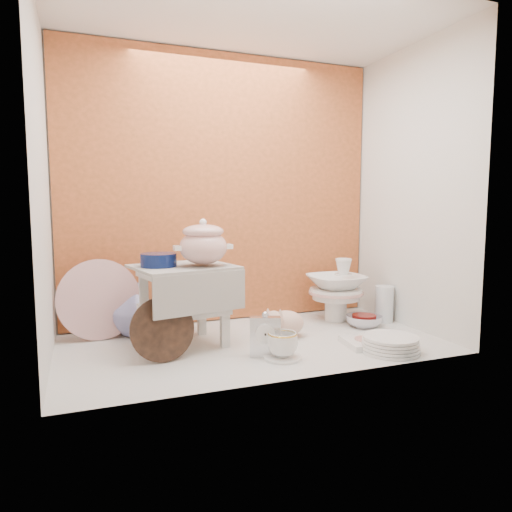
{
  "coord_description": "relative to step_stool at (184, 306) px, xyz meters",
  "views": [
    {
      "loc": [
        -0.76,
        -2.04,
        0.67
      ],
      "look_at": [
        0.02,
        0.02,
        0.42
      ],
      "focal_mm": 32.57,
      "sensor_mm": 36.0,
      "label": 1
    }
  ],
  "objects": [
    {
      "name": "teacup_saucer",
      "position": [
        0.36,
        -0.34,
        -0.18
      ],
      "size": [
        0.19,
        0.19,
        0.01
      ],
      "primitive_type": "cylinder",
      "rotation": [
        0.0,
        0.0,
        -0.18
      ],
      "color": "white",
      "rests_on": "ground"
    },
    {
      "name": "plush_pig",
      "position": [
        0.5,
        -0.05,
        -0.12
      ],
      "size": [
        0.26,
        0.19,
        0.15
      ],
      "primitive_type": "ellipsoid",
      "rotation": [
        0.0,
        0.0,
        0.08
      ],
      "color": "#D6AC97",
      "rests_on": "ground"
    },
    {
      "name": "porcelain_tower",
      "position": [
        0.91,
        0.16,
        -0.01
      ],
      "size": [
        0.37,
        0.37,
        0.36
      ],
      "primitive_type": null,
      "rotation": [
        0.0,
        0.0,
        -0.2
      ],
      "color": "white",
      "rests_on": "ground"
    },
    {
      "name": "crystal_bowl",
      "position": [
        0.99,
        -0.02,
        -0.16
      ],
      "size": [
        0.26,
        0.26,
        0.06
      ],
      "primitive_type": "imported",
      "rotation": [
        0.0,
        0.0,
        0.39
      ],
      "color": "silver",
      "rests_on": "ground"
    },
    {
      "name": "soup_tureen",
      "position": [
        0.08,
        -0.05,
        0.3
      ],
      "size": [
        0.33,
        0.33,
        0.22
      ],
      "primitive_type": null,
      "rotation": [
        0.0,
        0.0,
        -0.33
      ],
      "color": "white",
      "rests_on": "step_stool"
    },
    {
      "name": "gold_rim_teacup",
      "position": [
        0.36,
        -0.34,
        -0.13
      ],
      "size": [
        0.15,
        0.15,
        0.11
      ],
      "primitive_type": "imported",
      "rotation": [
        0.0,
        0.0,
        -0.16
      ],
      "color": "white",
      "rests_on": "teacup_saucer"
    },
    {
      "name": "step_stool",
      "position": [
        0.0,
        0.0,
        0.0
      ],
      "size": [
        0.51,
        0.46,
        0.38
      ],
      "primitive_type": null,
      "rotation": [
        0.0,
        0.0,
        0.21
      ],
      "color": "silver",
      "rests_on": "ground"
    },
    {
      "name": "clear_glass_vase",
      "position": [
        1.16,
        0.04,
        -0.09
      ],
      "size": [
        0.12,
        0.12,
        0.21
      ],
      "primitive_type": "cylinder",
      "rotation": [
        0.0,
        0.0,
        0.18
      ],
      "color": "silver",
      "rests_on": "ground"
    },
    {
      "name": "cobalt_bowl",
      "position": [
        -0.11,
        0.01,
        0.22
      ],
      "size": [
        0.17,
        0.17,
        0.06
      ],
      "primitive_type": "cylinder",
      "rotation": [
        0.0,
        0.0,
        0.03
      ],
      "color": "#091545",
      "rests_on": "step_stool"
    },
    {
      "name": "dinner_plate_stack",
      "position": [
        0.85,
        -0.43,
        -0.15
      ],
      "size": [
        0.29,
        0.29,
        0.07
      ],
      "primitive_type": "cylinder",
      "rotation": [
        0.0,
        0.0,
        -0.12
      ],
      "color": "white",
      "rests_on": "ground"
    },
    {
      "name": "lacquer_tray",
      "position": [
        -0.13,
        -0.19,
        -0.05
      ],
      "size": [
        0.28,
        0.09,
        0.28
      ],
      "primitive_type": null,
      "rotation": [
        0.0,
        0.0,
        0.1
      ],
      "color": "black",
      "rests_on": "ground"
    },
    {
      "name": "lattice_dish",
      "position": [
        0.81,
        -0.31,
        -0.18
      ],
      "size": [
        0.23,
        0.23,
        0.03
      ],
      "primitive_type": "cube",
      "rotation": [
        0.0,
        0.0,
        -0.11
      ],
      "color": "white",
      "rests_on": "ground"
    },
    {
      "name": "floral_platter",
      "position": [
        -0.37,
        0.24,
        0.01
      ],
      "size": [
        0.4,
        0.09,
        0.4
      ],
      "primitive_type": null,
      "rotation": [
        0.0,
        0.0,
        0.07
      ],
      "color": "white",
      "rests_on": "ground"
    },
    {
      "name": "blue_white_vase",
      "position": [
        -0.19,
        0.28,
        -0.06
      ],
      "size": [
        0.3,
        0.3,
        0.27
      ],
      "primitive_type": "imported",
      "rotation": [
        0.0,
        0.0,
        -0.18
      ],
      "color": "silver",
      "rests_on": "ground"
    },
    {
      "name": "niche_shell",
      "position": [
        0.32,
        0.1,
        0.74
      ],
      "size": [
        1.86,
        1.03,
        1.53
      ],
      "color": "#CA6032",
      "rests_on": "ground"
    },
    {
      "name": "mantel_clock",
      "position": [
        0.3,
        -0.29,
        -0.09
      ],
      "size": [
        0.14,
        0.09,
        0.2
      ],
      "primitive_type": "cube",
      "rotation": [
        0.0,
        0.0,
        -0.35
      ],
      "color": "silver",
      "rests_on": "ground"
    },
    {
      "name": "ground",
      "position": [
        0.32,
        -0.08,
        -0.19
      ],
      "size": [
        1.8,
        1.8,
        0.0
      ],
      "primitive_type": "plane",
      "color": "silver",
      "rests_on": "ground"
    }
  ]
}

